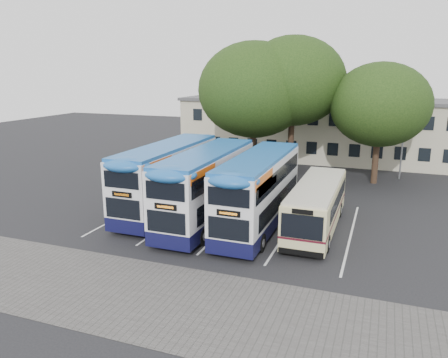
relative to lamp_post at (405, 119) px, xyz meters
The scene contains 12 objects.
ground 21.46m from the lamp_post, 106.72° to the right, with size 120.00×120.00×0.00m, color black.
paving_strip 26.71m from the lamp_post, 107.76° to the right, with size 40.00×6.00×0.01m, color #595654.
bay_lines 18.57m from the lamp_post, 123.08° to the right, with size 14.12×11.00×0.01m.
depot_building 9.43m from the lamp_post, 130.53° to the left, with size 32.40×8.40×6.20m.
lamp_post is the anchor object (origin of this frame).
tree_left 12.70m from the lamp_post, 166.55° to the right, with size 9.48×9.48×11.43m.
tree_mid 9.72m from the lamp_post, 169.15° to the right, with size 8.81×8.81×11.87m.
tree_right 3.21m from the lamp_post, 132.68° to the right, with size 7.80×7.80×9.69m.
bus_dd_left 20.62m from the lamp_post, 134.54° to the right, with size 2.56×10.56×4.40m.
bus_dd_mid 19.43m from the lamp_post, 125.41° to the right, with size 2.55×10.53×4.39m.
bus_dd_right 17.66m from the lamp_post, 117.23° to the right, with size 2.51×10.34×4.31m.
bus_single 15.77m from the lamp_post, 108.09° to the right, with size 2.35×9.24×2.75m.
Camera 1 is at (4.60, -19.01, 9.00)m, focal length 35.00 mm.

